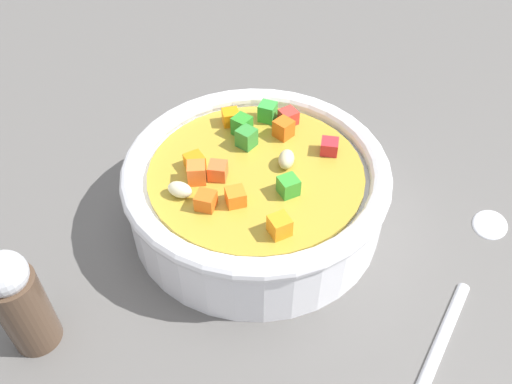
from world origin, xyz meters
TOP-DOWN VIEW (x-y plane):
  - ground_plane at (0.00, 0.00)cm, footprint 140.00×140.00cm
  - soup_bowl_main at (0.01, 0.00)cm, footprint 18.91×18.91cm
  - spoon at (-10.34, -11.48)cm, footprint 15.65×16.30cm
  - pepper_shaker at (-6.58, 15.70)cm, footprint 2.89×2.89cm

SIDE VIEW (x-z plane):
  - ground_plane at x=0.00cm, z-range -2.00..0.00cm
  - spoon at x=-10.34cm, z-range -0.01..0.79cm
  - soup_bowl_main at x=0.01cm, z-range -0.11..6.12cm
  - pepper_shaker at x=-6.58cm, z-range -0.03..7.90cm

